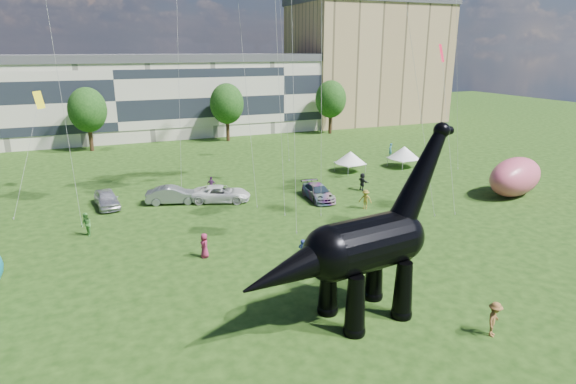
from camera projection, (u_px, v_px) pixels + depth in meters
name	position (u px, v px, depth m)	size (l,w,h in m)	color
ground	(351.00, 319.00, 25.99)	(220.00, 220.00, 0.00)	#16330C
terrace_row	(114.00, 101.00, 76.22)	(78.00, 11.00, 12.00)	beige
apartment_block	(367.00, 64.00, 95.00)	(28.00, 18.00, 22.00)	tan
tree_mid_left	(87.00, 106.00, 66.71)	(5.20, 5.20, 9.44)	#382314
tree_mid_right	(227.00, 100.00, 74.03)	(5.20, 5.20, 9.44)	#382314
tree_far_right	(331.00, 96.00, 80.61)	(5.20, 5.20, 9.44)	#382314
dinosaur_sculpture	(359.00, 249.00, 25.00)	(13.08, 4.19, 10.64)	black
car_silver	(107.00, 199.00, 44.06)	(1.88, 4.68, 1.60)	silver
car_grey	(173.00, 195.00, 45.13)	(1.72, 4.93, 1.62)	gray
car_white	(221.00, 194.00, 45.67)	(2.56, 5.54, 1.54)	white
car_dark	(318.00, 192.00, 46.29)	(2.04, 5.02, 1.46)	#595960
gazebo_near	(350.00, 157.00, 56.46)	(4.01, 4.01, 2.45)	white
gazebo_far	(404.00, 153.00, 58.61)	(4.10, 4.10, 2.59)	white
inflatable_pink	(515.00, 177.00, 47.34)	(7.57, 3.78, 3.78)	#CE506A
visitors	(262.00, 218.00, 38.81)	(52.07, 38.81, 1.89)	#468C38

